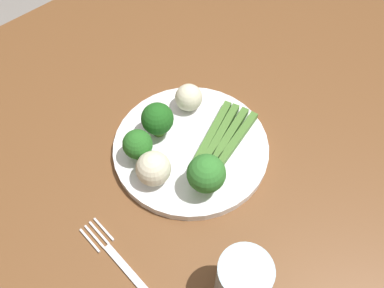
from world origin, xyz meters
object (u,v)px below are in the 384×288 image
at_px(broccoli_left, 138,145).
at_px(cauliflower_front, 189,98).
at_px(plate, 192,148).
at_px(dining_table, 180,191).
at_px(water_glass, 242,281).
at_px(broccoli_outer_edge, 157,119).
at_px(broccoli_back, 206,174).
at_px(fork, 122,264).
at_px(asparagus_bundle, 221,141).
at_px(cauliflower_near_center, 153,169).

relative_size(broccoli_left, cauliflower_front, 1.22).
bearing_deg(plate, dining_table, 174.66).
bearing_deg(dining_table, plate, -5.34).
distance_m(cauliflower_front, water_glass, 0.31).
xyz_separation_m(broccoli_outer_edge, cauliflower_front, (0.07, 0.01, -0.01)).
relative_size(broccoli_back, fork, 0.41).
height_order(dining_table, broccoli_outer_edge, broccoli_outer_edge).
distance_m(asparagus_bundle, broccoli_back, 0.09).
relative_size(dining_table, broccoli_back, 19.03).
bearing_deg(fork, broccoli_back, -89.96).
height_order(plate, asparagus_bundle, asparagus_bundle).
xyz_separation_m(asparagus_bundle, fork, (-0.23, -0.04, -0.02)).
distance_m(plate, cauliflower_front, 0.09).
bearing_deg(cauliflower_front, broccoli_back, -123.95).
xyz_separation_m(plate, water_glass, (-0.11, -0.20, 0.04)).
xyz_separation_m(cauliflower_front, cauliflower_near_center, (-0.13, -0.07, 0.00)).
height_order(broccoli_left, water_glass, water_glass).
xyz_separation_m(cauliflower_front, water_glass, (-0.16, -0.26, 0.01)).
bearing_deg(broccoli_outer_edge, cauliflower_near_center, -134.95).
bearing_deg(fork, plate, -70.89).
bearing_deg(dining_table, asparagus_bundle, -25.02).
bearing_deg(cauliflower_near_center, water_glass, -97.42).
distance_m(plate, broccoli_left, 0.09).
bearing_deg(broccoli_left, cauliflower_near_center, -99.78).
distance_m(plate, fork, 0.21).
bearing_deg(broccoli_left, asparagus_bundle, -32.07).
xyz_separation_m(dining_table, cauliflower_near_center, (-0.05, -0.01, 0.15)).
bearing_deg(plate, asparagus_bundle, -36.57).
xyz_separation_m(cauliflower_front, fork, (-0.24, -0.13, -0.04)).
bearing_deg(fork, broccoli_outer_edge, -54.82).
bearing_deg(plate, water_glass, -117.75).
bearing_deg(broccoli_back, asparagus_bundle, 28.40).
bearing_deg(cauliflower_near_center, fork, -150.04).
bearing_deg(cauliflower_front, dining_table, -142.82).
height_order(plate, fork, plate).
distance_m(plate, asparagus_bundle, 0.05).
height_order(broccoli_outer_edge, fork, broccoli_outer_edge).
xyz_separation_m(asparagus_bundle, cauliflower_front, (0.01, 0.09, 0.02)).
distance_m(broccoli_back, water_glass, 0.15).
height_order(broccoli_left, cauliflower_near_center, broccoli_left).
distance_m(broccoli_back, broccoli_left, 0.11).
relative_size(dining_table, broccoli_left, 23.35).
distance_m(broccoli_left, fork, 0.17).
bearing_deg(water_glass, broccoli_outer_edge, 71.78).
distance_m(asparagus_bundle, water_glass, 0.23).
bearing_deg(cauliflower_near_center, dining_table, 6.89).
xyz_separation_m(broccoli_left, cauliflower_near_center, (-0.01, -0.04, -0.01)).
xyz_separation_m(dining_table, asparagus_bundle, (0.06, -0.03, 0.13)).
bearing_deg(water_glass, cauliflower_near_center, 82.58).
bearing_deg(cauliflower_near_center, broccoli_left, 80.22).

